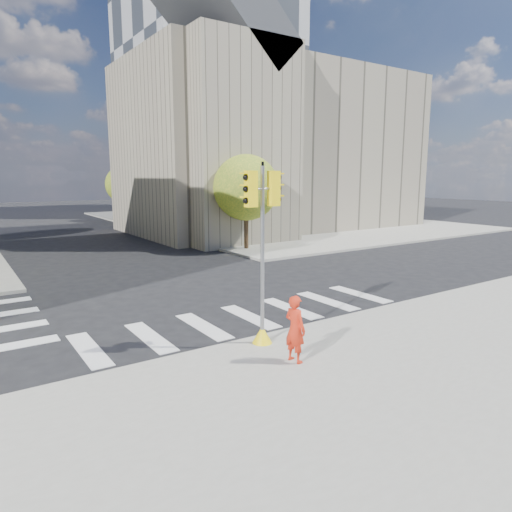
{
  "coord_description": "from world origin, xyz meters",
  "views": [
    {
      "loc": [
        -8.38,
        -14.67,
        4.81
      ],
      "look_at": [
        0.2,
        -1.94,
        2.1
      ],
      "focal_mm": 32.0,
      "sensor_mm": 36.0,
      "label": 1
    }
  ],
  "objects_px": {
    "lamp_near": "(222,179)",
    "photographer": "(295,329)",
    "traffic_signal": "(262,268)",
    "lamp_far": "(149,178)"
  },
  "relations": [
    {
      "from": "traffic_signal",
      "to": "photographer",
      "type": "distance_m",
      "value": 2.0
    },
    {
      "from": "photographer",
      "to": "lamp_near",
      "type": "bearing_deg",
      "value": -32.98
    },
    {
      "from": "traffic_signal",
      "to": "photographer",
      "type": "relative_size",
      "value": 2.91
    },
    {
      "from": "traffic_signal",
      "to": "photographer",
      "type": "height_order",
      "value": "traffic_signal"
    },
    {
      "from": "lamp_near",
      "to": "photographer",
      "type": "height_order",
      "value": "lamp_near"
    },
    {
      "from": "lamp_far",
      "to": "traffic_signal",
      "type": "distance_m",
      "value": 34.0
    },
    {
      "from": "traffic_signal",
      "to": "photographer",
      "type": "xyz_separation_m",
      "value": [
        -0.06,
        -1.54,
        -1.29
      ]
    },
    {
      "from": "lamp_far",
      "to": "photographer",
      "type": "relative_size",
      "value": 4.69
    },
    {
      "from": "lamp_near",
      "to": "lamp_far",
      "type": "xyz_separation_m",
      "value": [
        0.0,
        14.0,
        0.0
      ]
    },
    {
      "from": "lamp_near",
      "to": "traffic_signal",
      "type": "distance_m",
      "value": 20.95
    }
  ]
}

